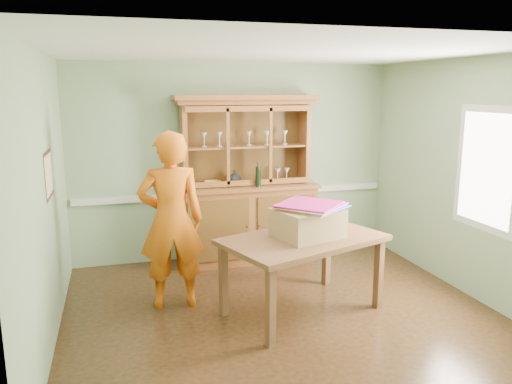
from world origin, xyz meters
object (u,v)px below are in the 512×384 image
object	(u,v)px
person	(171,221)
dining_table	(303,246)
cardboard_box	(308,223)
china_hutch	(247,204)

from	to	relation	value
person	dining_table	bearing A→B (deg)	161.28
cardboard_box	person	xyz separation A→B (m)	(-1.35, 0.52, -0.01)
dining_table	person	xyz separation A→B (m)	(-1.31, 0.52, 0.24)
cardboard_box	person	distance (m)	1.45
dining_table	china_hutch	bearing A→B (deg)	74.66
china_hutch	dining_table	distance (m)	1.79
china_hutch	cardboard_box	distance (m)	1.81
china_hutch	person	bearing A→B (deg)	-132.80
china_hutch	cardboard_box	xyz separation A→B (m)	(0.18, -1.79, 0.18)
china_hutch	dining_table	size ratio (longest dim) A/B	1.20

